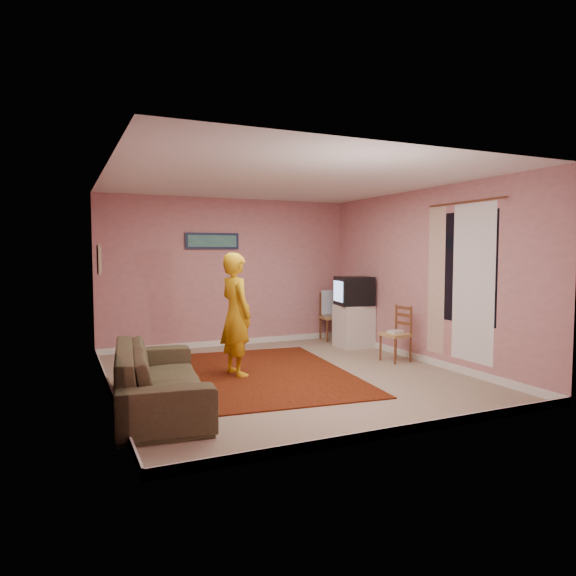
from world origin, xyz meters
name	(u,v)px	position (x,y,z in m)	size (l,w,h in m)	color
ground	(286,376)	(0.00, 0.00, 0.00)	(5.00, 5.00, 0.00)	gray
wall_back	(229,272)	(0.00, 2.50, 1.30)	(4.50, 0.02, 2.60)	#C48185
wall_front	(402,293)	(0.00, -2.50, 1.30)	(4.50, 0.02, 2.60)	#C48185
wall_left	(107,283)	(-2.25, 0.00, 1.30)	(0.02, 5.00, 2.60)	#C48185
wall_right	(423,276)	(2.25, 0.00, 1.30)	(0.02, 5.00, 2.60)	#C48185
ceiling	(286,180)	(0.00, 0.00, 2.60)	(4.50, 5.00, 0.02)	silver
baseboard_back	(229,342)	(0.00, 2.49, 0.05)	(4.50, 0.02, 0.10)	silver
baseboard_front	(399,431)	(0.00, -2.49, 0.05)	(4.50, 0.02, 0.10)	silver
baseboard_left	(110,391)	(-2.24, 0.00, 0.05)	(0.02, 5.00, 0.10)	silver
baseboard_right	(420,358)	(2.24, 0.00, 0.05)	(0.02, 5.00, 0.10)	silver
window	(466,268)	(2.24, -0.90, 1.45)	(0.01, 1.10, 1.50)	black
curtain_sheer	(473,283)	(2.23, -1.05, 1.25)	(0.01, 0.75, 2.10)	white
curtain_floral	(436,280)	(2.21, -0.35, 1.25)	(0.01, 0.35, 2.10)	white
curtain_rod	(465,202)	(2.20, -0.90, 2.32)	(0.02, 0.02, 1.40)	brown
picture_back	(212,241)	(-0.30, 2.47, 1.85)	(0.95, 0.04, 0.28)	#151C3A
picture_left	(99,260)	(-2.22, 1.60, 1.55)	(0.04, 0.38, 0.42)	tan
area_rug	(250,374)	(-0.43, 0.25, 0.01)	(2.61, 3.26, 0.02)	black
tv_cabinet	(354,326)	(1.95, 1.46, 0.37)	(0.58, 0.52, 0.73)	silver
crt_tv	(354,291)	(1.94, 1.46, 0.98)	(0.66, 0.61, 0.50)	black
chair_a	(332,312)	(1.93, 2.20, 0.54)	(0.43, 0.41, 0.48)	tan
dvd_player	(332,315)	(1.93, 2.20, 0.48)	(0.35, 0.25, 0.06)	#B4B4B9
blue_throw	(332,302)	(1.93, 2.20, 0.72)	(0.44, 0.05, 0.46)	#94C9F2
chair_b	(396,328)	(1.89, 0.16, 0.52)	(0.40, 0.42, 0.46)	tan
game_console	(396,332)	(1.89, 0.16, 0.45)	(0.21, 0.15, 0.04)	silver
sofa	(159,377)	(-1.80, -0.71, 0.33)	(2.26, 0.88, 0.66)	brown
person	(236,314)	(-0.60, 0.30, 0.83)	(0.60, 0.40, 1.65)	gold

